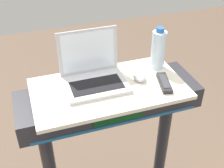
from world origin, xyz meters
The scene contains 5 objects.
desk_board centered at (0.00, 0.70, 1.11)m, with size 0.74×0.40×0.02m, color beige.
laptop centered at (-0.06, 0.76, 1.17)m, with size 0.30×0.25×0.24m.
computer_mouse centered at (0.16, 0.72, 1.14)m, with size 0.06×0.10×0.03m, color #B2B2B7.
water_bottle centered at (0.30, 0.79, 1.23)m, with size 0.07×0.07×0.23m.
tv_remote centered at (0.26, 0.63, 1.13)m, with size 0.08×0.17×0.02m.
Camera 1 is at (-0.35, -0.40, 1.94)m, focal length 47.16 mm.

